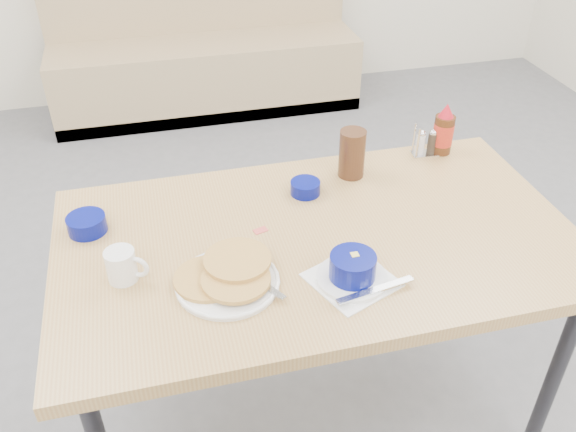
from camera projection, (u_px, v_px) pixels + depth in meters
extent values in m
cube|color=tan|center=(207.00, 75.00, 3.90)|extent=(1.90, 0.55, 0.45)
cube|color=#2D2D33|center=(209.00, 101.00, 4.01)|extent=(1.90, 0.55, 0.08)
cube|color=tan|center=(318.00, 242.00, 1.66)|extent=(1.40, 0.80, 0.04)
cylinder|color=#2D2D33|center=(553.00, 380.00, 1.75)|extent=(0.04, 0.04, 0.72)
cylinder|color=#2D2D33|center=(107.00, 303.00, 2.01)|extent=(0.04, 0.04, 0.72)
cylinder|color=#2D2D33|center=(451.00, 246.00, 2.25)|extent=(0.04, 0.04, 0.72)
cylinder|color=white|center=(228.00, 283.00, 1.48)|extent=(0.25, 0.25, 0.01)
cylinder|color=#DFB054|center=(208.00, 278.00, 1.48)|extent=(0.17, 0.17, 0.01)
cylinder|color=#DFB054|center=(236.00, 279.00, 1.46)|extent=(0.17, 0.17, 0.01)
cylinder|color=#DFB054|center=(237.00, 260.00, 1.50)|extent=(0.17, 0.17, 0.01)
cube|color=silver|center=(268.00, 287.00, 1.45)|extent=(0.07, 0.11, 0.00)
cylinder|color=white|center=(121.00, 265.00, 1.48)|extent=(0.07, 0.07, 0.08)
cylinder|color=black|center=(119.00, 253.00, 1.46)|extent=(0.06, 0.06, 0.00)
torus|color=white|center=(137.00, 267.00, 1.47)|extent=(0.06, 0.04, 0.06)
cube|color=white|center=(352.00, 280.00, 1.49)|extent=(0.24, 0.24, 0.00)
cylinder|color=white|center=(352.00, 278.00, 1.49)|extent=(0.18, 0.18, 0.01)
cylinder|color=#040C6B|center=(353.00, 266.00, 1.47)|extent=(0.11, 0.11, 0.06)
cylinder|color=white|center=(353.00, 258.00, 1.46)|extent=(0.10, 0.10, 0.01)
cube|color=#F4DB60|center=(355.00, 255.00, 1.46)|extent=(0.02, 0.02, 0.01)
cube|color=silver|center=(375.00, 290.00, 1.44)|extent=(0.21, 0.06, 0.01)
cylinder|color=#040C6B|center=(87.00, 224.00, 1.65)|extent=(0.10, 0.10, 0.05)
cylinder|color=#040C6B|center=(305.00, 188.00, 1.80)|extent=(0.09, 0.09, 0.04)
cylinder|color=#3F2314|center=(352.00, 154.00, 1.85)|extent=(0.10, 0.10, 0.15)
cube|color=silver|center=(425.00, 153.00, 2.00)|extent=(0.09, 0.06, 0.00)
cylinder|color=silver|center=(418.00, 143.00, 1.95)|extent=(0.01, 0.01, 0.10)
cylinder|color=silver|center=(440.00, 141.00, 1.96)|extent=(0.01, 0.01, 0.10)
cylinder|color=silver|center=(414.00, 138.00, 1.98)|extent=(0.01, 0.01, 0.10)
cylinder|color=silver|center=(435.00, 136.00, 1.99)|extent=(0.01, 0.01, 0.10)
cylinder|color=silver|center=(420.00, 144.00, 1.98)|extent=(0.03, 0.03, 0.07)
cylinder|color=#3F3326|center=(432.00, 143.00, 1.98)|extent=(0.03, 0.03, 0.07)
cylinder|color=#47230F|center=(443.00, 135.00, 1.98)|extent=(0.07, 0.07, 0.13)
cylinder|color=red|center=(443.00, 134.00, 1.98)|extent=(0.07, 0.07, 0.07)
cone|color=red|center=(447.00, 110.00, 1.93)|extent=(0.05, 0.05, 0.04)
cube|color=#D64C47|center=(260.00, 230.00, 1.66)|extent=(0.04, 0.03, 0.00)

